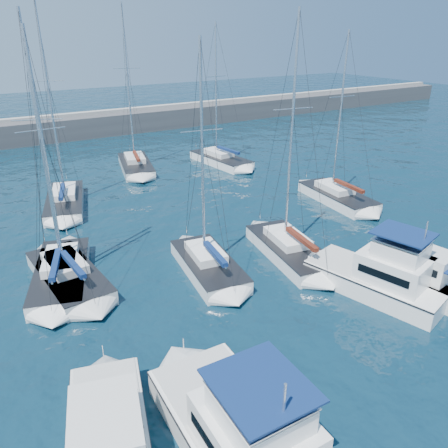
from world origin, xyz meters
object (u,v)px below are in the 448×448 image
sailboat_mid_d (290,249)px  sailboat_mid_b (69,276)px  sailboat_back_a (65,201)px  sailboat_back_b (136,165)px  motor_yacht_port_outer (109,439)px  sailboat_mid_c (208,265)px  motor_yacht_port_inner (244,436)px  motor_yacht_stbd_inner (382,277)px  sailboat_back_c (221,159)px  sailboat_mid_a (61,273)px  motor_yacht_stbd_outer (416,276)px  sailboat_mid_e (337,196)px

sailboat_mid_d → sailboat_mid_b: bearing=172.2°
sailboat_mid_d → sailboat_back_a: sailboat_back_a is taller
sailboat_mid_d → sailboat_back_b: 25.32m
motor_yacht_port_outer → sailboat_mid_c: bearing=60.8°
sailboat_mid_b → sailboat_back_b: bearing=54.2°
motor_yacht_port_inner → motor_yacht_stbd_inner: size_ratio=1.02×
sailboat_mid_b → sailboat_back_c: size_ratio=0.96×
motor_yacht_port_outer → sailboat_mid_a: size_ratio=0.47×
sailboat_mid_c → sailboat_back_a: (-5.17, 16.75, 0.01)m
sailboat_back_b → sailboat_back_c: size_ratio=1.11×
sailboat_mid_b → sailboat_back_a: bearing=72.8°
motor_yacht_stbd_inner → motor_yacht_stbd_outer: 2.34m
sailboat_mid_e → sailboat_back_c: bearing=105.0°
motor_yacht_port_inner → sailboat_mid_c: bearing=67.6°
sailboat_mid_a → sailboat_mid_d: (14.31, -4.95, 0.00)m
sailboat_back_c → sailboat_mid_a: bearing=-147.9°
motor_yacht_port_outer → sailboat_back_c: bearing=68.3°
sailboat_mid_b → sailboat_mid_a: bearing=115.1°
motor_yacht_stbd_outer → sailboat_back_c: (4.10, 29.59, -0.41)m
motor_yacht_stbd_inner → sailboat_mid_b: sailboat_mid_b is taller
motor_yacht_stbd_outer → sailboat_mid_a: bearing=136.6°
motor_yacht_stbd_inner → sailboat_back_a: (-12.63, 24.35, -0.59)m
sailboat_back_b → sailboat_mid_b: bearing=-107.0°
motor_yacht_stbd_outer → sailboat_back_c: bearing=72.9°
motor_yacht_port_outer → sailboat_back_b: 36.90m
motor_yacht_port_inner → sailboat_mid_b: bearing=100.6°
sailboat_mid_b → sailboat_mid_d: (14.00, -4.41, 0.01)m
sailboat_back_b → sailboat_mid_d: bearing=-72.7°
sailboat_back_a → sailboat_back_b: 12.08m
sailboat_back_b → motor_yacht_stbd_outer: bearing=-67.0°
motor_yacht_stbd_outer → sailboat_mid_c: size_ratio=0.41×
sailboat_mid_a → motor_yacht_port_outer: bearing=-77.7°
sailboat_mid_a → sailboat_back_a: bearing=94.0°
sailboat_mid_b → sailboat_back_a: 13.73m
sailboat_mid_d → motor_yacht_stbd_inner: bearing=-67.0°
sailboat_mid_c → sailboat_mid_e: bearing=25.0°
sailboat_mid_c → sailboat_mid_d: sailboat_mid_d is taller
motor_yacht_stbd_outer → sailboat_back_c: size_ratio=0.38×
sailboat_mid_c → sailboat_mid_e: (16.44, 4.94, -0.01)m
sailboat_mid_e → sailboat_back_a: 24.62m
sailboat_mid_e → sailboat_mid_c: bearing=-157.6°
motor_yacht_stbd_inner → sailboat_back_b: 31.95m
motor_yacht_port_inner → sailboat_back_a: bearing=90.9°
sailboat_mid_d → sailboat_back_c: size_ratio=1.02×
sailboat_mid_c → sailboat_mid_a: bearing=163.5°
sailboat_mid_d → sailboat_mid_e: 12.11m
motor_yacht_port_inner → motor_yacht_stbd_outer: size_ratio=1.45×
sailboat_back_a → motor_yacht_stbd_inner: bearing=-47.1°
sailboat_mid_d → sailboat_mid_e: bearing=39.5°
motor_yacht_port_inner → sailboat_mid_c: sailboat_mid_c is taller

